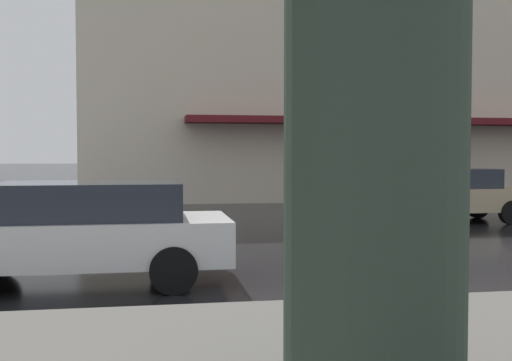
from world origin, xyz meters
The scene contains 3 objects.
billboard_column centered at (-5.86, -6.84, 1.79)m, with size 1.28×1.28×3.20m.
car_white centered at (-1.00, -4.44, 0.76)m, with size 1.85×4.10×1.41m.
car_champagne centered at (5.50, -13.13, 0.76)m, with size 1.85×4.10×1.41m.
Camera 1 is at (-9.83, -5.36, 1.80)m, focal length 43.83 mm.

